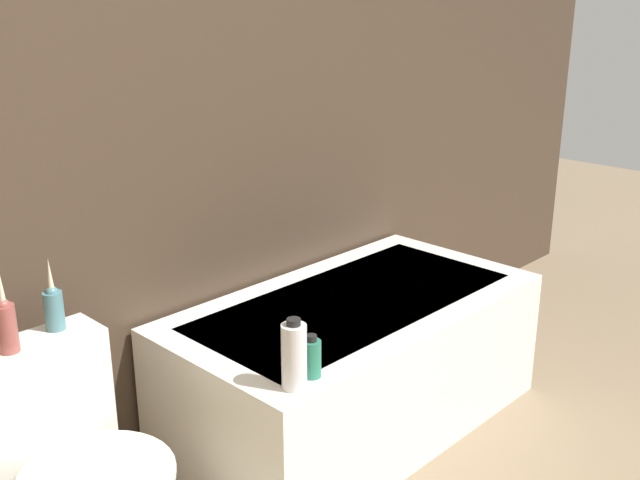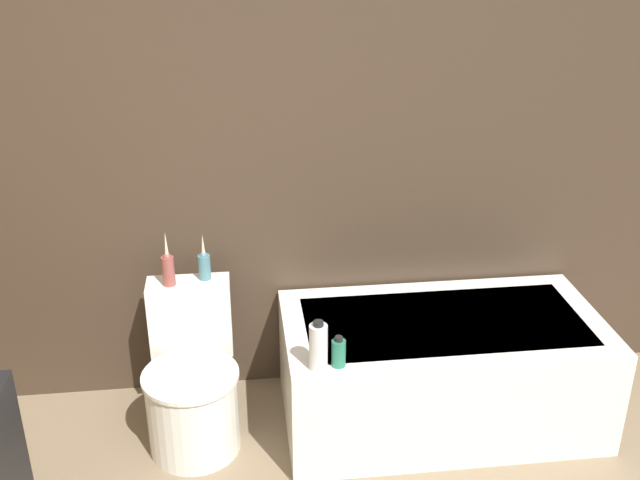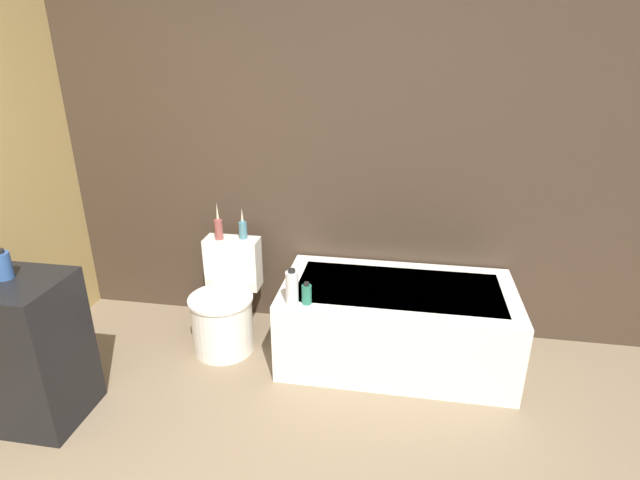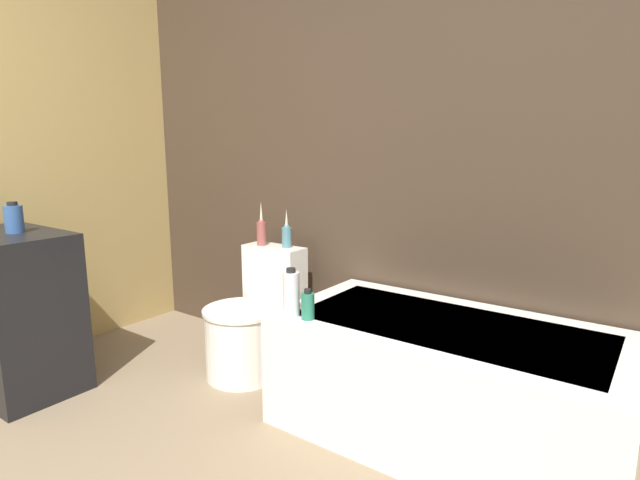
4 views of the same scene
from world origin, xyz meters
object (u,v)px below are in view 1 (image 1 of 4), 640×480
(shampoo_bottle_tall, at_px, (294,356))
(vase_silver, at_px, (54,306))
(bathtub, at_px, (353,361))
(vase_gold, at_px, (6,323))
(shampoo_bottle_short, at_px, (312,358))

(shampoo_bottle_tall, bearing_deg, vase_silver, 131.09)
(bathtub, distance_m, shampoo_bottle_tall, 0.79)
(bathtub, relative_size, vase_silver, 6.61)
(vase_gold, distance_m, shampoo_bottle_tall, 0.82)
(vase_gold, relative_size, shampoo_bottle_tall, 1.18)
(vase_silver, distance_m, shampoo_bottle_tall, 0.73)
(bathtub, height_order, shampoo_bottle_tall, shampoo_bottle_tall)
(vase_gold, distance_m, vase_silver, 0.17)
(bathtub, relative_size, vase_gold, 5.59)
(vase_gold, height_order, shampoo_bottle_tall, vase_gold)
(bathtub, xyz_separation_m, vase_silver, (-1.10, 0.22, 0.52))
(bathtub, bearing_deg, shampoo_bottle_short, -150.73)
(vase_gold, xyz_separation_m, shampoo_bottle_tall, (0.63, -0.49, -0.16))
(bathtub, distance_m, vase_gold, 1.38)
(vase_silver, bearing_deg, bathtub, -11.45)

